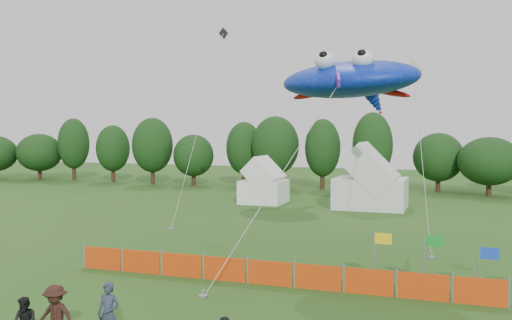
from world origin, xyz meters
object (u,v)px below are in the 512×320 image
(spectator_c, at_px, (55,317))
(spectator_a, at_px, (108,314))
(tent_left, at_px, (264,184))
(barrier_fence, at_px, (269,273))
(stingray_kite, at_px, (352,81))
(tent_right, at_px, (371,183))

(spectator_c, bearing_deg, spectator_a, 28.29)
(tent_left, relative_size, spectator_a, 1.97)
(barrier_fence, bearing_deg, stingray_kite, 63.90)
(spectator_a, height_order, spectator_c, spectator_c)
(tent_left, distance_m, spectator_a, 33.12)
(tent_left, xyz_separation_m, spectator_a, (6.25, -32.52, -0.71))
(tent_right, distance_m, barrier_fence, 24.58)
(tent_left, height_order, spectator_a, tent_left)
(barrier_fence, relative_size, spectator_a, 9.57)
(spectator_c, xyz_separation_m, stingray_kite, (6.13, 13.46, 7.69))
(barrier_fence, bearing_deg, spectator_a, -107.36)
(spectator_a, xyz_separation_m, stingray_kite, (4.85, 12.70, 7.70))
(tent_right, xyz_separation_m, stingray_kite, (1.88, -19.57, 6.60))
(tent_right, relative_size, spectator_a, 3.05)
(spectator_a, bearing_deg, spectator_c, -155.81)
(tent_right, bearing_deg, tent_left, 178.50)
(tent_left, relative_size, tent_right, 0.65)
(barrier_fence, relative_size, stingray_kite, 1.12)
(tent_right, bearing_deg, spectator_c, -97.33)
(spectator_a, relative_size, spectator_c, 1.00)
(stingray_kite, bearing_deg, tent_left, 119.26)
(tent_left, bearing_deg, spectator_c, -81.51)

